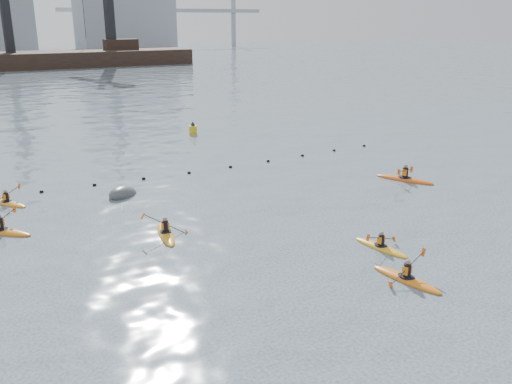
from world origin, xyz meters
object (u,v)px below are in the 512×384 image
Objects in this scene: kayaker_5 at (7,202)px; kayaker_4 at (405,179)px; nav_buoy at (193,130)px; kayaker_0 at (406,278)px; kayaker_3 at (166,233)px; mooring_buoy at (123,195)px; kayaker_2 at (1,230)px; kayaker_1 at (381,247)px.

kayaker_4 is at bearing -51.29° from kayaker_5.
kayaker_4 is at bearing -73.26° from nav_buoy.
kayaker_0 is 2.56× the size of nav_buoy.
kayaker_5 is (-5.97, 8.42, -0.01)m from kayaker_3.
kayaker_5 is 1.29× the size of mooring_buoy.
mooring_buoy is at bearing -45.67° from kayaker_4.
kayaker_5 is 2.20× the size of nav_buoy.
kayaker_2 is 4.40m from kayaker_5.
kayaker_0 is 13.91m from kayaker_4.
kayaker_3 reaches higher than kayaker_1.
nav_buoy is (10.18, 20.68, 0.28)m from kayaker_3.
kayaker_4 is 1.71× the size of mooring_buoy.
kayaker_0 is at bearing -97.23° from nav_buoy.
kayaker_0 is at bearing -43.53° from kayaker_3.
kayaker_3 is at bearing -22.19° from kayaker_4.
kayaker_5 is at bearing 164.88° from mooring_buoy.
kayaker_3 is 2.57× the size of nav_buoy.
kayaker_0 reaches higher than kayaker_4.
kayaker_2 is 1.06× the size of kayaker_5.
kayaker_1 is 1.07× the size of kayaker_5.
nav_buoy is at bearing 0.87° from kayaker_2.
kayaker_1 is at bearing -27.99° from kayaker_3.
kayaker_2 is 2.32× the size of nav_buoy.
kayaker_1 is 1.38× the size of mooring_buoy.
kayaker_4 is at bearing 35.79° from kayaker_0.
kayaker_0 is 1.17× the size of kayaker_5.
mooring_buoy is (6.63, 2.74, -0.10)m from kayaker_2.
kayaker_2 is 22.91m from kayaker_4.
kayaker_4 reaches higher than kayaker_2.
mooring_buoy is (-7.67, 12.92, -0.09)m from kayaker_1.
kayaker_4 is (9.63, 10.04, 0.02)m from kayaker_0.
nav_buoy reaches higher than kayaker_0.
kayaker_2 is at bearing 159.20° from kayaker_3.
kayaker_5 is (0.69, 4.35, -0.01)m from kayaker_2.
kayaker_4 is at bearing -19.44° from mooring_buoy.
kayaker_2 is 1.36× the size of mooring_buoy.
kayaker_0 is at bearing -87.41° from kayaker_5.
kayaker_3 is 1.51× the size of mooring_buoy.
kayaker_5 is 6.15m from mooring_buoy.
kayaker_1 is at bearing -59.31° from mooring_buoy.
kayaker_3 reaches higher than kayaker_2.
kayaker_4 is 2.91× the size of nav_buoy.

